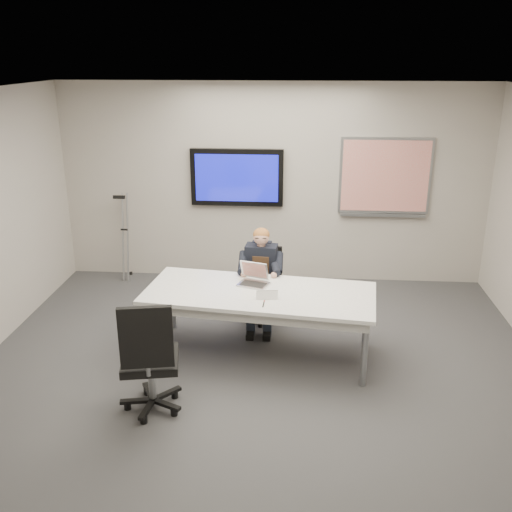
# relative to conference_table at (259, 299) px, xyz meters

# --- Properties ---
(floor) EXTENTS (6.00, 6.00, 0.02)m
(floor) POSITION_rel_conference_table_xyz_m (0.02, -0.68, -0.67)
(floor) COLOR #3B3B3E
(floor) RESTS_ON ground
(ceiling) EXTENTS (6.00, 6.00, 0.02)m
(ceiling) POSITION_rel_conference_table_xyz_m (0.02, -0.68, 2.13)
(ceiling) COLOR white
(ceiling) RESTS_ON wall_back
(wall_back) EXTENTS (6.00, 0.02, 2.80)m
(wall_back) POSITION_rel_conference_table_xyz_m (0.02, 2.32, 0.73)
(wall_back) COLOR #A9A198
(wall_back) RESTS_ON ground
(wall_front) EXTENTS (6.00, 0.02, 2.80)m
(wall_front) POSITION_rel_conference_table_xyz_m (0.02, -3.68, 0.73)
(wall_front) COLOR #A9A198
(wall_front) RESTS_ON ground
(conference_table) EXTENTS (2.54, 1.30, 0.75)m
(conference_table) POSITION_rel_conference_table_xyz_m (0.00, 0.00, 0.00)
(conference_table) COLOR white
(conference_table) RESTS_ON ground
(tv_display) EXTENTS (1.30, 0.09, 0.80)m
(tv_display) POSITION_rel_conference_table_xyz_m (-0.48, 2.26, 0.83)
(tv_display) COLOR black
(tv_display) RESTS_ON wall_back
(whiteboard) EXTENTS (1.25, 0.08, 1.10)m
(whiteboard) POSITION_rel_conference_table_xyz_m (1.57, 2.29, 0.86)
(whiteboard) COLOR gray
(whiteboard) RESTS_ON wall_back
(office_chair_far) EXTENTS (0.56, 0.56, 0.93)m
(office_chair_far) POSITION_rel_conference_table_xyz_m (-0.02, 0.89, -0.38)
(office_chair_far) COLOR black
(office_chair_far) RESTS_ON ground
(office_chair_near) EXTENTS (0.64, 0.64, 1.15)m
(office_chair_near) POSITION_rel_conference_table_xyz_m (-0.91, -1.14, -0.31)
(office_chair_near) COLOR black
(office_chair_near) RESTS_ON ground
(seated_person) EXTENTS (0.39, 0.67, 1.21)m
(seated_person) POSITION_rel_conference_table_xyz_m (-0.04, 0.66, -0.18)
(seated_person) COLOR #1D2431
(seated_person) RESTS_ON office_chair_far
(crutch) EXTENTS (0.18, 0.60, 1.36)m
(crutch) POSITION_rel_conference_table_xyz_m (-2.10, 2.10, -0.01)
(crutch) COLOR #9B9DA2
(crutch) RESTS_ON ground
(laptop) EXTENTS (0.37, 0.39, 0.23)m
(laptop) POSITION_rel_conference_table_xyz_m (-0.08, 0.23, 0.14)
(laptop) COLOR #B6B7B9
(laptop) RESTS_ON conference_table
(name_tent) EXTENTS (0.23, 0.09, 0.09)m
(name_tent) POSITION_rel_conference_table_xyz_m (0.09, -0.18, 0.13)
(name_tent) COLOR white
(name_tent) RESTS_ON conference_table
(pen) EXTENTS (0.02, 0.15, 0.01)m
(pen) POSITION_rel_conference_table_xyz_m (0.07, -0.32, 0.09)
(pen) COLOR black
(pen) RESTS_ON conference_table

